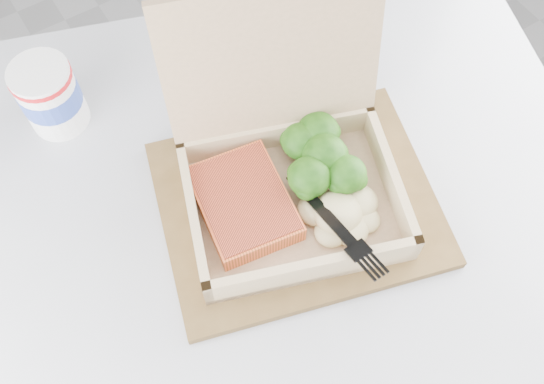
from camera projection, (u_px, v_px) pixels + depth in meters
floor at (105, 359)px, 1.36m from camera, size 4.00×4.00×0.00m
cafe_table at (285, 307)px, 0.86m from camera, size 1.03×1.03×0.73m
serving_tray at (297, 203)px, 0.72m from camera, size 0.38×0.33×0.01m
takeout_container at (287, 157)px, 0.68m from camera, size 0.30×0.29×0.22m
salmon_fillet at (244, 203)px, 0.68m from camera, size 0.12×0.14×0.03m
broccoli_pile at (324, 161)px, 0.70m from camera, size 0.12×0.12×0.04m
mashed_potatoes at (338, 213)px, 0.68m from camera, size 0.09×0.08×0.03m
plastic_fork at (309, 194)px, 0.67m from camera, size 0.02×0.17×0.03m
paper_cup at (49, 95)px, 0.74m from camera, size 0.08×0.08×0.09m
receipt at (296, 92)px, 0.80m from camera, size 0.10×0.15×0.00m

